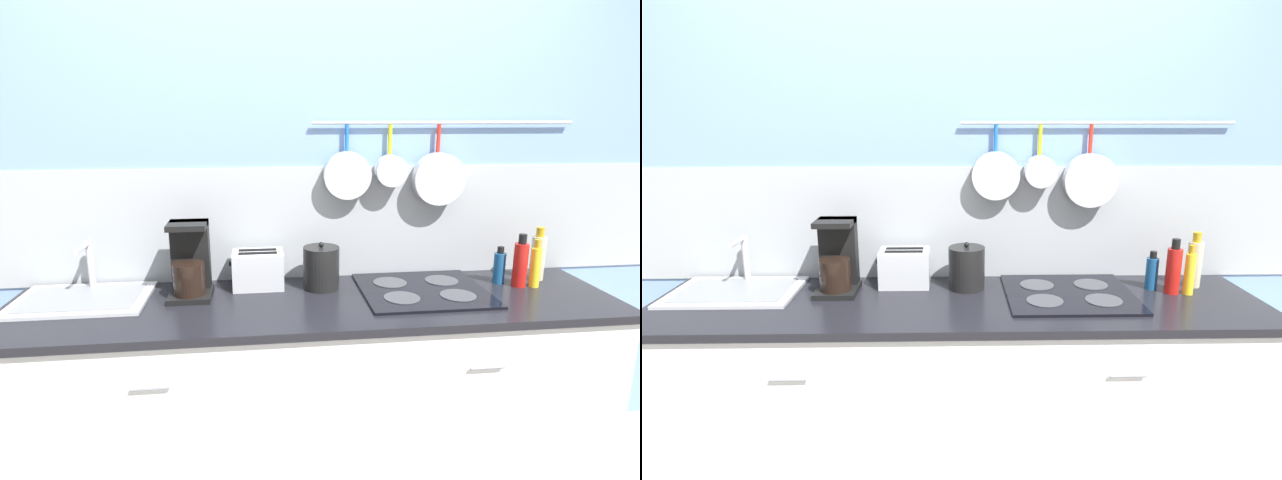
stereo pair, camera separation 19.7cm
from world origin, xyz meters
TOP-DOWN VIEW (x-y plane):
  - ground_plane at (0.00, 0.00)m, footprint 12.00×12.00m
  - wall_back at (0.00, 0.36)m, footprint 7.20×0.15m
  - cabinet_base at (0.00, -0.00)m, footprint 2.58×0.63m
  - countertop at (0.00, 0.00)m, footprint 2.62×0.65m
  - sink_basin at (-1.00, 0.12)m, footprint 0.55×0.39m
  - coffee_maker at (-0.54, 0.14)m, footprint 0.18×0.21m
  - toaster at (-0.24, 0.21)m, footprint 0.25×0.16m
  - kettle at (0.04, 0.16)m, footprint 0.17×0.17m
  - cooktop at (0.49, 0.06)m, footprint 0.56×0.51m
  - bottle_olive_oil at (0.89, 0.13)m, footprint 0.05×0.05m
  - bottle_hot_sauce at (0.96, 0.07)m, footprint 0.06×0.06m
  - bottle_sesame_oil at (1.03, 0.06)m, footprint 0.05×0.05m
  - bottle_vinegar at (1.10, 0.16)m, footprint 0.07×0.07m

SIDE VIEW (x-z plane):
  - ground_plane at x=0.00m, z-range 0.00..0.00m
  - cabinet_base at x=0.00m, z-range 0.00..0.87m
  - countertop at x=0.00m, z-range 0.87..0.90m
  - cooktop at x=0.49m, z-range 0.90..0.92m
  - sink_basin at x=-1.00m, z-range 0.81..1.04m
  - bottle_olive_oil at x=0.89m, z-range 0.89..1.07m
  - toaster at x=-0.24m, z-range 0.90..1.08m
  - kettle at x=0.04m, z-range 0.89..1.11m
  - bottle_sesame_oil at x=1.03m, z-range 0.89..1.12m
  - bottle_hot_sauce at x=0.96m, z-range 0.89..1.14m
  - bottle_vinegar at x=1.10m, z-range 0.89..1.15m
  - coffee_maker at x=-0.54m, z-range 0.88..1.21m
  - wall_back at x=0.00m, z-range -0.02..2.58m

